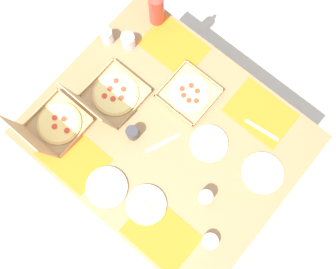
{
  "coord_description": "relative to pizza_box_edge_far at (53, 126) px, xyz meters",
  "views": [
    {
      "loc": [
        -0.3,
        0.35,
        2.76
      ],
      "look_at": [
        0.0,
        0.0,
        0.78
      ],
      "focal_mm": 39.26,
      "sensor_mm": 36.0,
      "label": 1
    }
  ],
  "objects": [
    {
      "name": "placemat_far_right",
      "position": [
        -0.18,
        0.05,
        -0.05
      ],
      "size": [
        0.36,
        0.26,
        0.0
      ],
      "primitive_type": "cube",
      "color": "orange",
      "rests_on": "dining_table"
    },
    {
      "name": "pizza_box_edge_far",
      "position": [
        0.0,
        0.0,
        0.0
      ],
      "size": [
        0.28,
        0.31,
        0.32
      ],
      "color": "tan",
      "rests_on": "dining_table"
    },
    {
      "name": "pizza_box_center",
      "position": [
        -0.12,
        -0.33,
        0.0
      ],
      "size": [
        0.3,
        0.35,
        0.33
      ],
      "color": "tan",
      "rests_on": "dining_table"
    },
    {
      "name": "condiment_bowl",
      "position": [
        -1.03,
        -0.08,
        -0.02
      ],
      "size": [
        0.08,
        0.08,
        0.05
      ],
      "primitive_type": "cylinder",
      "color": "white",
      "rests_on": "dining_table"
    },
    {
      "name": "cup_spare",
      "position": [
        -0.35,
        -0.25,
        -0.0
      ],
      "size": [
        0.07,
        0.07,
        0.09
      ],
      "primitive_type": "cylinder",
      "color": "#333338",
      "rests_on": "dining_table"
    },
    {
      "name": "plate_far_left",
      "position": [
        -0.44,
        0.06,
        -0.04
      ],
      "size": [
        0.22,
        0.22,
        0.02
      ],
      "color": "white",
      "rests_on": "dining_table"
    },
    {
      "name": "ground_plane",
      "position": [
        -0.5,
        -0.38,
        -0.83
      ],
      "size": [
        6.0,
        6.0,
        0.0
      ],
      "primitive_type": "plane",
      "color": "beige"
    },
    {
      "name": "placemat_far_left",
      "position": [
        -0.82,
        0.05,
        -0.05
      ],
      "size": [
        0.36,
        0.26,
        0.0
      ],
      "primitive_type": "cube",
      "color": "orange",
      "rests_on": "dining_table"
    },
    {
      "name": "cup_dark",
      "position": [
        0.03,
        -0.65,
        -0.0
      ],
      "size": [
        0.08,
        0.08,
        0.09
      ],
      "primitive_type": "cylinder",
      "color": "silver",
      "rests_on": "dining_table"
    },
    {
      "name": "plate_far_right",
      "position": [
        -0.71,
        -0.48,
        -0.04
      ],
      "size": [
        0.21,
        0.21,
        0.03
      ],
      "color": "white",
      "rests_on": "dining_table"
    },
    {
      "name": "pizza_box_corner_right",
      "position": [
        -0.44,
        -0.63,
        -0.04
      ],
      "size": [
        0.28,
        0.28,
        0.04
      ],
      "color": "tan",
      "rests_on": "dining_table"
    },
    {
      "name": "knife_by_far_left",
      "position": [
        -0.88,
        -0.73,
        -0.05
      ],
      "size": [
        0.21,
        0.05,
        0.0
      ],
      "primitive_type": "cube",
      "rotation": [
        0.0,
        0.0,
        3.27
      ],
      "color": "#B7B7BC",
      "rests_on": "dining_table"
    },
    {
      "name": "dining_table",
      "position": [
        -0.5,
        -0.38,
        -0.15
      ],
      "size": [
        1.41,
        1.16,
        0.78
      ],
      "color": "#3F3328",
      "rests_on": "ground_plane"
    },
    {
      "name": "cup_clear_left",
      "position": [
        0.14,
        -0.59,
        0.0
      ],
      "size": [
        0.07,
        0.07,
        0.1
      ],
      "primitive_type": "cylinder",
      "color": "silver",
      "rests_on": "dining_table"
    },
    {
      "name": "plate_near_left",
      "position": [
        -0.66,
        -0.01,
        -0.04
      ],
      "size": [
        0.21,
        0.21,
        0.03
      ],
      "color": "white",
      "rests_on": "dining_table"
    },
    {
      "name": "cup_red",
      "position": [
        -0.87,
        -0.24,
        -0.0
      ],
      "size": [
        0.07,
        0.07,
        0.09
      ],
      "primitive_type": "cylinder",
      "color": "silver",
      "rests_on": "dining_table"
    },
    {
      "name": "knife_by_far_right",
      "position": [
        -0.51,
        -0.32,
        -0.05
      ],
      "size": [
        0.1,
        0.2,
        0.0
      ],
      "primitive_type": "cube",
      "rotation": [
        0.0,
        0.0,
        1.19
      ],
      "color": "#B7B7BC",
      "rests_on": "dining_table"
    },
    {
      "name": "placemat_near_left",
      "position": [
        -0.82,
        -0.81,
        -0.05
      ],
      "size": [
        0.36,
        0.26,
        0.0
      ],
      "primitive_type": "cube",
      "color": "orange",
      "rests_on": "dining_table"
    },
    {
      "name": "soda_bottle",
      "position": [
        0.01,
        -0.88,
        0.08
      ],
      "size": [
        0.09,
        0.09,
        0.32
      ],
      "color": "#B2382D",
      "rests_on": "dining_table"
    },
    {
      "name": "placemat_near_right",
      "position": [
        -0.18,
        -0.81,
        -0.05
      ],
      "size": [
        0.36,
        0.26,
        0.0
      ],
      "primitive_type": "cube",
      "color": "orange",
      "rests_on": "dining_table"
    },
    {
      "name": "plate_middle",
      "position": [
        -1.03,
        -0.54,
        -0.04
      ],
      "size": [
        0.23,
        0.23,
        0.03
      ],
      "color": "white",
      "rests_on": "dining_table"
    }
  ]
}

